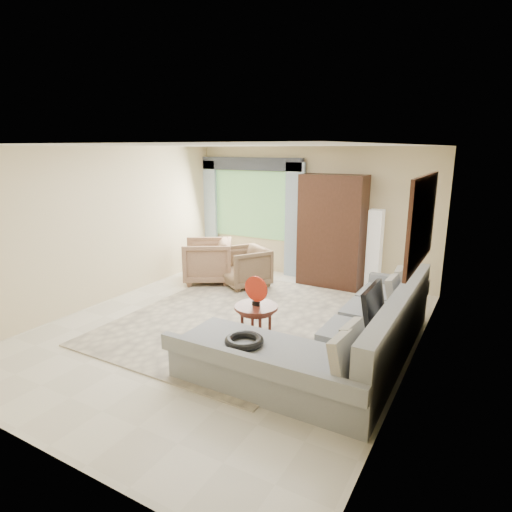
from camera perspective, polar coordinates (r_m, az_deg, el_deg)
The scene contains 17 objects.
ground at distance 6.37m, azimuth -3.56°, elevation -9.60°, with size 6.00×6.00×0.00m, color silver.
area_rug at distance 6.74m, azimuth -2.93°, elevation -8.10°, with size 3.00×4.00×0.02m, color beige.
sectional_sofa at distance 5.41m, azimuth 11.67°, elevation -11.12°, with size 2.30×3.46×0.90m.
tv_screen at distance 5.40m, azimuth 15.44°, elevation -6.37°, with size 0.06×0.74×0.48m, color black.
garden_hose at distance 4.71m, azimuth -1.59°, elevation -11.24°, with size 0.43×0.43×0.09m, color black.
coffee_table at distance 5.71m, azimuth 0.01°, elevation -9.19°, with size 0.57×0.57×0.57m.
red_disc at distance 5.53m, azimuth 0.01°, elevation -4.41°, with size 0.34×0.34×0.03m, color red.
armchair_left at distance 8.42m, azimuth -6.48°, elevation -0.65°, with size 0.90×0.92×0.84m, color #997253.
armchair_right at distance 8.12m, azimuth -1.56°, elevation -1.47°, with size 0.80×0.82×0.75m, color #826047.
potted_plant at distance 9.42m, azimuth -7.54°, elevation -0.07°, with size 0.47×0.41×0.52m, color #999999.
armoire at distance 8.18m, azimuth 10.10°, elevation 3.30°, with size 1.20×0.55×2.10m, color #331C11.
floor_lamp at distance 8.07m, azimuth 15.50°, elevation 0.68°, with size 0.24×0.24×1.50m, color silver.
window at distance 9.14m, azimuth -0.61°, elevation 6.88°, with size 1.80×0.04×1.40m, color #669E59.
curtain_left at distance 9.67m, azimuth -6.29°, elevation 5.70°, with size 0.40×0.08×2.30m, color #9EB7CC.
curtain_right at distance 8.62m, azimuth 5.15°, elevation 4.69°, with size 0.40×0.08×2.30m, color #9EB7CC.
valance at distance 9.01m, azimuth -0.86°, elevation 12.20°, with size 2.40×0.12×0.26m, color #1E232D.
wall_mirror at distance 5.33m, azimuth 21.23°, elevation 4.41°, with size 0.05×1.70×1.05m.
Camera 1 is at (3.21, -4.86, 2.57)m, focal length 30.00 mm.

